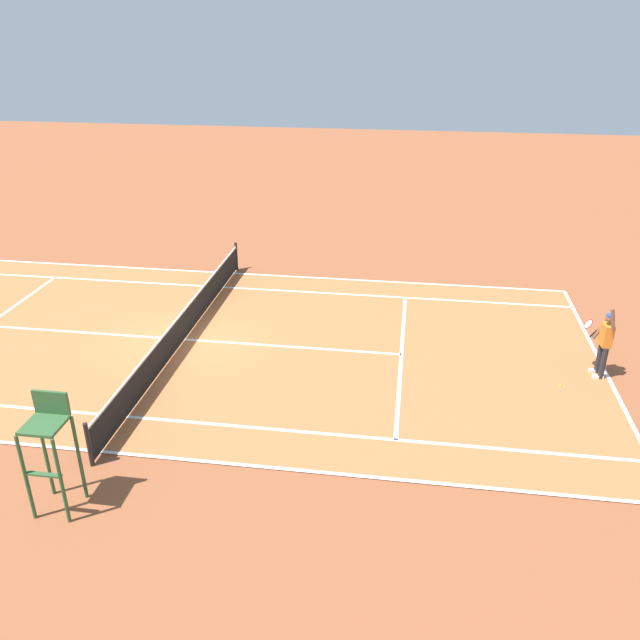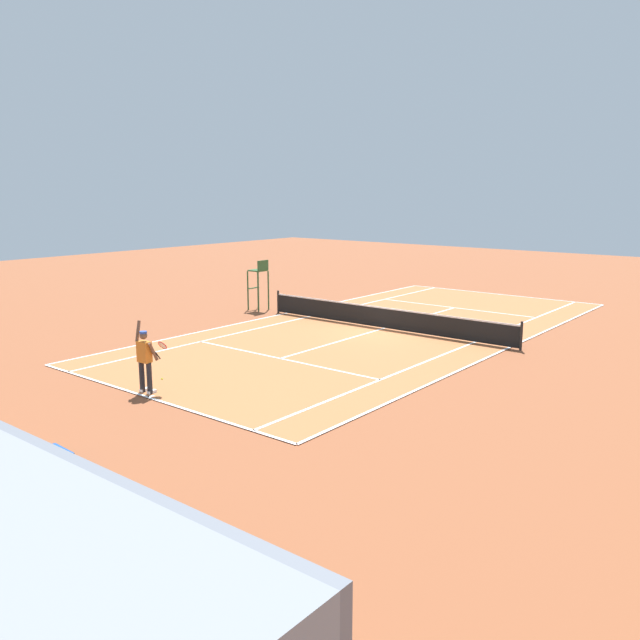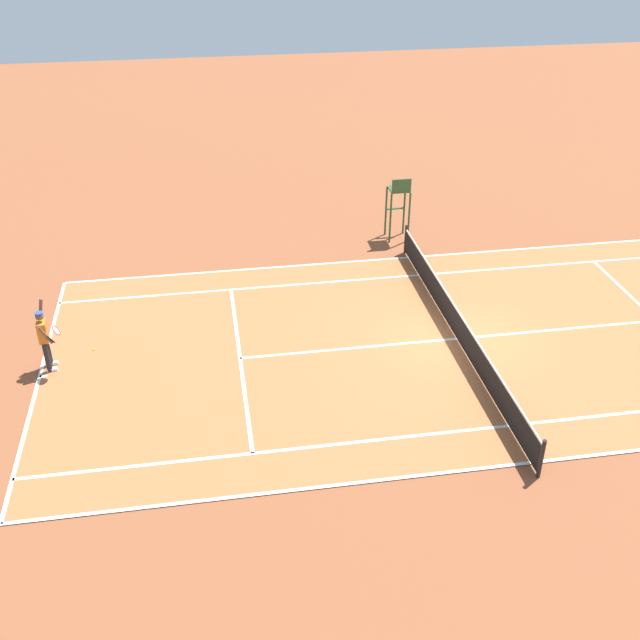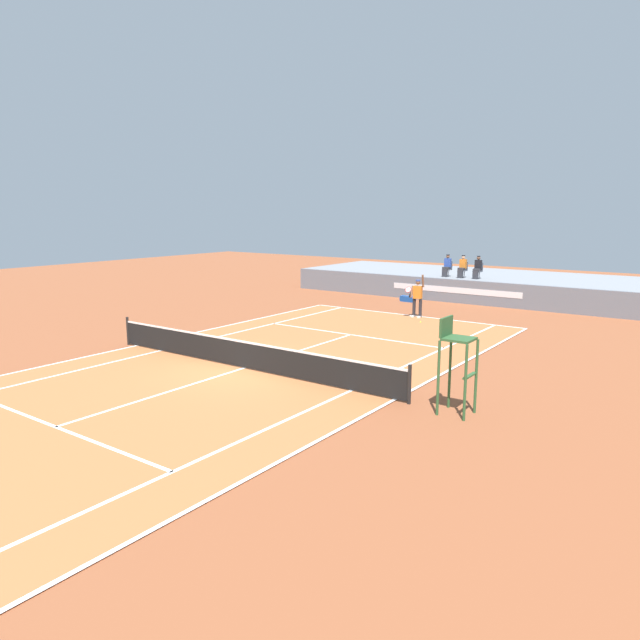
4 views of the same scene
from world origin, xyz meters
name	(u,v)px [view 3 (image 3 of 4)]	position (x,y,z in m)	size (l,w,h in m)	color
ground_plane	(456,339)	(0.00, 0.00, 0.00)	(80.00, 80.00, 0.00)	brown
court	(456,339)	(0.00, 0.00, 0.01)	(11.08, 23.88, 0.03)	#B76638
net	(458,324)	(0.00, 0.00, 0.52)	(11.98, 0.10, 1.07)	black
tennis_player	(45,338)	(0.38, 11.63, 0.99)	(0.76, 0.66, 2.08)	#232328
tennis_ball	(94,349)	(1.13, 10.53, 0.03)	(0.07, 0.07, 0.07)	#D1E533
umpire_chair	(399,200)	(7.18, 0.00, 1.56)	(0.77, 0.77, 2.44)	#2D562D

